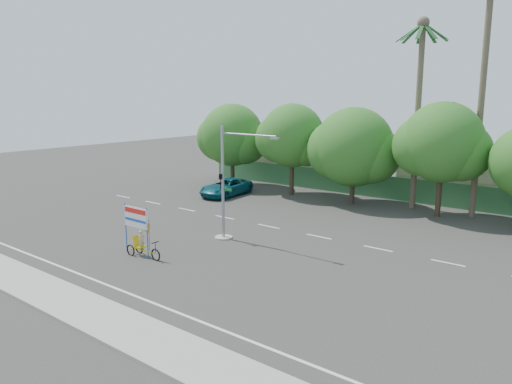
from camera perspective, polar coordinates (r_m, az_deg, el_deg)
The scene contains 14 objects.
ground at distance 26.94m, azimuth -5.52°, elevation -8.10°, with size 120.00×120.00×0.00m, color #33302D.
sidewalk_near at distance 22.54m, azimuth -19.21°, elevation -12.49°, with size 50.00×2.40×0.12m, color gray.
fence at distance 44.19m, azimuth 14.19°, elevation 0.58°, with size 38.00×0.08×2.00m, color #336B3D.
building_left at distance 52.64m, azimuth 6.36°, elevation 3.61°, with size 12.00×8.00×4.00m, color beige.
building_right at distance 45.81m, azimuth 25.75°, elevation 1.18°, with size 14.00×8.00×3.60m, color beige.
tree_far_left at distance 48.37m, azimuth -2.78°, elevation 6.30°, with size 7.14×6.00×7.96m.
tree_left at distance 44.05m, azimuth 4.11°, elevation 6.19°, with size 6.66×5.60×8.07m.
tree_center at distance 41.03m, azimuth 11.04°, elevation 4.81°, with size 7.62×6.40×7.85m.
tree_right at distance 38.25m, azimuth 20.44°, elevation 5.03°, with size 6.90×5.80×8.36m.
palm_tall at distance 38.97m, azimuth 24.61°, elevation 12.54°, with size 3.73×3.79×17.45m.
palm_short at distance 40.30m, azimuth 18.13°, elevation 10.63°, with size 3.73×3.79×14.45m.
traffic_signal at distance 30.43m, azimuth -3.39°, elevation -0.12°, with size 4.72×1.10×7.00m.
trike_billboard at distance 28.38m, azimuth -13.14°, elevation -4.89°, with size 2.93×0.67×2.87m.
pickup_truck at distance 44.08m, azimuth -3.45°, elevation 0.56°, with size 2.52×5.47×1.52m, color #0D5561.
Camera 1 is at (17.78, -18.19, 8.87)m, focal length 35.00 mm.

